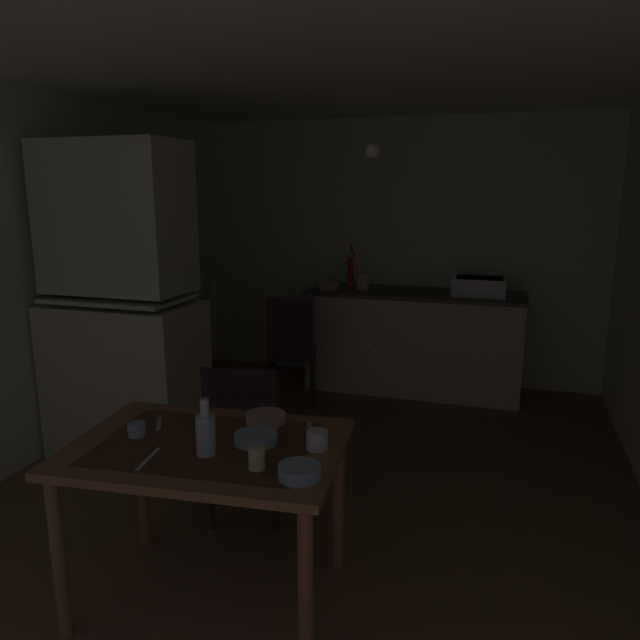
% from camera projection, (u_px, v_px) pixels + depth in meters
% --- Properties ---
extents(ground_plane, '(5.34, 5.34, 0.00)m').
position_uv_depth(ground_plane, '(323.00, 477.00, 3.73)').
color(ground_plane, brown).
extents(wall_back, '(3.86, 0.10, 2.39)m').
position_uv_depth(wall_back, '(393.00, 251.00, 5.54)').
color(wall_back, beige).
rests_on(wall_back, ground).
extents(wall_left, '(0.10, 4.44, 2.39)m').
position_uv_depth(wall_left, '(52.00, 275.00, 4.04)').
color(wall_left, beige).
rests_on(wall_left, ground).
extents(ceiling_slab, '(3.86, 4.44, 0.10)m').
position_uv_depth(ceiling_slab, '(323.00, 61.00, 3.21)').
color(ceiling_slab, silver).
extents(hutch_cabinet, '(0.97, 0.59, 2.06)m').
position_uv_depth(hutch_cabinet, '(123.00, 313.00, 3.91)').
color(hutch_cabinet, beige).
rests_on(hutch_cabinet, ground).
extents(counter_cabinet, '(1.87, 0.64, 0.89)m').
position_uv_depth(counter_cabinet, '(413.00, 341.00, 5.28)').
color(counter_cabinet, beige).
rests_on(counter_cabinet, ground).
extents(sink_basin, '(0.44, 0.34, 0.15)m').
position_uv_depth(sink_basin, '(479.00, 286.00, 5.01)').
color(sink_basin, white).
rests_on(sink_basin, counter_cabinet).
extents(hand_pump, '(0.05, 0.27, 0.39)m').
position_uv_depth(hand_pump, '(350.00, 269.00, 5.36)').
color(hand_pump, '#B21E19').
rests_on(hand_pump, counter_cabinet).
extents(mixing_bowl_counter, '(0.20, 0.20, 0.07)m').
position_uv_depth(mixing_bowl_counter, '(328.00, 284.00, 5.36)').
color(mixing_bowl_counter, tan).
rests_on(mixing_bowl_counter, counter_cabinet).
extents(stoneware_crock, '(0.11, 0.11, 0.15)m').
position_uv_depth(stoneware_crock, '(363.00, 281.00, 5.29)').
color(stoneware_crock, beige).
rests_on(stoneware_crock, counter_cabinet).
extents(dining_table, '(1.19, 0.88, 0.73)m').
position_uv_depth(dining_table, '(208.00, 464.00, 2.49)').
color(dining_table, brown).
rests_on(dining_table, ground).
extents(chair_far_side, '(0.47, 0.47, 0.90)m').
position_uv_depth(chair_far_side, '(246.00, 438.00, 3.14)').
color(chair_far_side, black).
rests_on(chair_far_side, ground).
extents(chair_by_counter, '(0.50, 0.50, 0.93)m').
position_uv_depth(chair_by_counter, '(292.00, 348.00, 4.87)').
color(chair_by_counter, '#2D1E1E').
rests_on(chair_by_counter, ground).
extents(serving_bowl_wide, '(0.18, 0.18, 0.04)m').
position_uv_depth(serving_bowl_wide, '(266.00, 418.00, 2.69)').
color(serving_bowl_wide, tan).
rests_on(serving_bowl_wide, dining_table).
extents(soup_bowl_small, '(0.18, 0.18, 0.04)m').
position_uv_depth(soup_bowl_small, '(256.00, 438.00, 2.48)').
color(soup_bowl_small, '#9EB2C6').
rests_on(soup_bowl_small, dining_table).
extents(sauce_dish, '(0.16, 0.16, 0.05)m').
position_uv_depth(sauce_dish, '(300.00, 472.00, 2.17)').
color(sauce_dish, '#9EB2C6').
rests_on(sauce_dish, dining_table).
extents(teacup_cream, '(0.06, 0.06, 0.08)m').
position_uv_depth(teacup_cream, '(257.00, 458.00, 2.24)').
color(teacup_cream, beige).
rests_on(teacup_cream, dining_table).
extents(mug_dark, '(0.08, 0.08, 0.06)m').
position_uv_depth(mug_dark, '(137.00, 429.00, 2.54)').
color(mug_dark, '#9EB2C6').
rests_on(mug_dark, dining_table).
extents(mug_tall, '(0.09, 0.09, 0.08)m').
position_uv_depth(mug_tall, '(317.00, 440.00, 2.41)').
color(mug_tall, white).
rests_on(mug_tall, dining_table).
extents(glass_bottle, '(0.08, 0.08, 0.23)m').
position_uv_depth(glass_bottle, '(206.00, 433.00, 2.36)').
color(glass_bottle, '#B7BCC1').
rests_on(glass_bottle, dining_table).
extents(table_knife, '(0.04, 0.20, 0.00)m').
position_uv_depth(table_knife, '(148.00, 459.00, 2.33)').
color(table_knife, silver).
rests_on(table_knife, dining_table).
extents(teaspoon_near_bowl, '(0.08, 0.15, 0.00)m').
position_uv_depth(teaspoon_near_bowl, '(311.00, 429.00, 2.61)').
color(teaspoon_near_bowl, beige).
rests_on(teaspoon_near_bowl, dining_table).
extents(teaspoon_by_cup, '(0.09, 0.14, 0.00)m').
position_uv_depth(teaspoon_by_cup, '(159.00, 424.00, 2.67)').
color(teaspoon_by_cup, beige).
rests_on(teaspoon_by_cup, dining_table).
extents(pendant_bulb, '(0.08, 0.08, 0.08)m').
position_uv_depth(pendant_bulb, '(373.00, 151.00, 3.30)').
color(pendant_bulb, '#F9EFCC').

